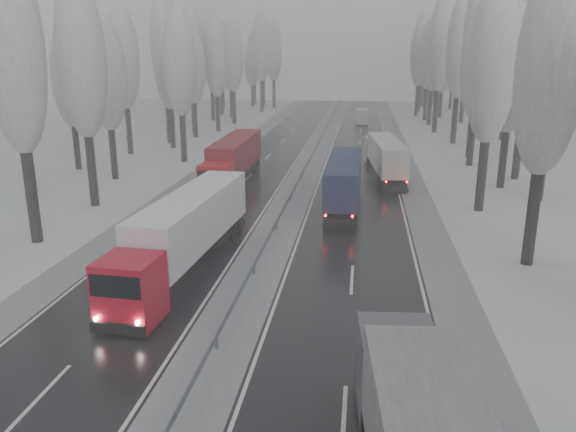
% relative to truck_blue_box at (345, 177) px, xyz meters
% --- Properties ---
extents(ground, '(260.00, 260.00, 0.00)m').
position_rel_truck_blue_box_xyz_m(ground, '(-4.28, -27.47, -2.22)').
color(ground, white).
rests_on(ground, ground).
extents(carriageway_right, '(7.50, 200.00, 0.03)m').
position_rel_truck_blue_box_xyz_m(carriageway_right, '(0.97, 2.53, -2.21)').
color(carriageway_right, black).
rests_on(carriageway_right, ground).
extents(carriageway_left, '(7.50, 200.00, 0.03)m').
position_rel_truck_blue_box_xyz_m(carriageway_left, '(-9.53, 2.53, -2.21)').
color(carriageway_left, black).
rests_on(carriageway_left, ground).
extents(median_slush, '(3.00, 200.00, 0.04)m').
position_rel_truck_blue_box_xyz_m(median_slush, '(-4.28, 2.53, -2.20)').
color(median_slush, '#9A9DA2').
rests_on(median_slush, ground).
extents(shoulder_right, '(2.40, 200.00, 0.04)m').
position_rel_truck_blue_box_xyz_m(shoulder_right, '(5.92, 2.53, -2.20)').
color(shoulder_right, '#9A9DA2').
rests_on(shoulder_right, ground).
extents(shoulder_left, '(2.40, 200.00, 0.04)m').
position_rel_truck_blue_box_xyz_m(shoulder_left, '(-14.48, 2.53, -2.20)').
color(shoulder_left, '#9A9DA2').
rests_on(shoulder_left, ground).
extents(median_guardrail, '(0.12, 200.00, 0.76)m').
position_rel_truck_blue_box_xyz_m(median_guardrail, '(-4.28, 2.52, -1.62)').
color(median_guardrail, slate).
rests_on(median_guardrail, ground).
extents(tree_16, '(3.60, 3.60, 16.53)m').
position_rel_truck_blue_box_xyz_m(tree_16, '(10.75, -11.80, 8.45)').
color(tree_16, black).
rests_on(tree_16, ground).
extents(tree_18, '(3.60, 3.60, 16.58)m').
position_rel_truck_blue_box_xyz_m(tree_18, '(10.23, -0.44, 8.48)').
color(tree_18, black).
rests_on(tree_18, ground).
extents(tree_19, '(3.60, 3.60, 14.57)m').
position_rel_truck_blue_box_xyz_m(tree_19, '(15.74, 3.56, 7.20)').
color(tree_19, black).
rests_on(tree_19, ground).
extents(tree_20, '(3.60, 3.60, 15.71)m').
position_rel_truck_blue_box_xyz_m(tree_20, '(13.61, 7.70, 7.92)').
color(tree_20, black).
rests_on(tree_20, ground).
extents(tree_21, '(3.60, 3.60, 18.62)m').
position_rel_truck_blue_box_xyz_m(tree_21, '(15.84, 11.70, 9.78)').
color(tree_21, black).
rests_on(tree_21, ground).
extents(tree_22, '(3.60, 3.60, 15.86)m').
position_rel_truck_blue_box_xyz_m(tree_22, '(12.74, 18.13, 8.02)').
color(tree_22, black).
rests_on(tree_22, ground).
extents(tree_23, '(3.60, 3.60, 13.55)m').
position_rel_truck_blue_box_xyz_m(tree_23, '(19.03, 22.13, 6.55)').
color(tree_23, black).
rests_on(tree_23, ground).
extents(tree_24, '(3.60, 3.60, 20.49)m').
position_rel_truck_blue_box_xyz_m(tree_24, '(13.62, 23.55, 10.97)').
color(tree_24, black).
rests_on(tree_24, ground).
extents(tree_25, '(3.60, 3.60, 19.44)m').
position_rel_truck_blue_box_xyz_m(tree_25, '(20.53, 27.55, 10.30)').
color(tree_25, black).
rests_on(tree_25, ground).
extents(tree_26, '(3.60, 3.60, 18.78)m').
position_rel_truck_blue_box_xyz_m(tree_26, '(13.28, 33.80, 9.88)').
color(tree_26, black).
rests_on(tree_26, ground).
extents(tree_27, '(3.60, 3.60, 17.62)m').
position_rel_truck_blue_box_xyz_m(tree_27, '(20.43, 37.80, 9.14)').
color(tree_27, black).
rests_on(tree_27, ground).
extents(tree_28, '(3.60, 3.60, 19.62)m').
position_rel_truck_blue_box_xyz_m(tree_28, '(12.06, 44.49, 10.42)').
color(tree_28, black).
rests_on(tree_28, ground).
extents(tree_29, '(3.60, 3.60, 18.11)m').
position_rel_truck_blue_box_xyz_m(tree_29, '(19.43, 48.49, 9.45)').
color(tree_29, black).
rests_on(tree_29, ground).
extents(tree_30, '(3.60, 3.60, 17.86)m').
position_rel_truck_blue_box_xyz_m(tree_30, '(12.28, 54.23, 9.30)').
color(tree_30, black).
rests_on(tree_30, ground).
extents(tree_31, '(3.60, 3.60, 18.58)m').
position_rel_truck_blue_box_xyz_m(tree_31, '(18.20, 58.23, 9.75)').
color(tree_31, black).
rests_on(tree_31, ground).
extents(tree_32, '(3.60, 3.60, 17.33)m').
position_rel_truck_blue_box_xyz_m(tree_32, '(12.35, 61.74, 8.96)').
color(tree_32, black).
rests_on(tree_32, ground).
extents(tree_33, '(3.60, 3.60, 14.33)m').
position_rel_truck_blue_box_xyz_m(tree_33, '(15.49, 65.74, 7.04)').
color(tree_33, black).
rests_on(tree_33, ground).
extents(tree_34, '(3.60, 3.60, 17.63)m').
position_rel_truck_blue_box_xyz_m(tree_34, '(11.45, 68.85, 9.15)').
color(tree_34, black).
rests_on(tree_34, ground).
extents(tree_35, '(3.60, 3.60, 18.25)m').
position_rel_truck_blue_box_xyz_m(tree_35, '(20.66, 72.85, 9.54)').
color(tree_35, black).
rests_on(tree_35, ground).
extents(tree_36, '(3.60, 3.60, 20.23)m').
position_rel_truck_blue_box_xyz_m(tree_36, '(12.75, 78.69, 10.80)').
color(tree_36, black).
rests_on(tree_36, ground).
extents(tree_37, '(3.60, 3.60, 16.37)m').
position_rel_truck_blue_box_xyz_m(tree_37, '(19.74, 82.69, 8.34)').
color(tree_37, black).
rests_on(tree_37, ground).
extents(tree_38, '(3.60, 3.60, 17.97)m').
position_rel_truck_blue_box_xyz_m(tree_38, '(14.45, 89.26, 9.37)').
color(tree_38, black).
rests_on(tree_38, ground).
extents(tree_39, '(3.60, 3.60, 16.19)m').
position_rel_truck_blue_box_xyz_m(tree_39, '(17.27, 93.26, 8.23)').
color(tree_39, black).
rests_on(tree_39, ground).
extents(tree_56, '(3.60, 3.60, 18.12)m').
position_rel_truck_blue_box_xyz_m(tree_56, '(-18.99, -11.76, 9.46)').
color(tree_56, black).
rests_on(tree_56, ground).
extents(tree_58, '(3.60, 3.60, 17.21)m').
position_rel_truck_blue_box_xyz_m(tree_58, '(-19.41, -2.90, 8.88)').
color(tree_58, black).
rests_on(tree_58, ground).
extents(tree_59, '(3.60, 3.60, 18.41)m').
position_rel_truck_blue_box_xyz_m(tree_59, '(-27.09, 1.10, 9.65)').
color(tree_59, black).
rests_on(tree_59, ground).
extents(tree_60, '(3.60, 3.60, 14.84)m').
position_rel_truck_blue_box_xyz_m(tree_60, '(-22.03, 6.73, 7.37)').
color(tree_60, black).
rests_on(tree_60, ground).
extents(tree_61, '(3.60, 3.60, 13.95)m').
position_rel_truck_blue_box_xyz_m(tree_61, '(-27.80, 10.73, 6.80)').
color(tree_61, black).
rests_on(tree_61, ground).
extents(tree_62, '(3.60, 3.60, 16.04)m').
position_rel_truck_blue_box_xyz_m(tree_62, '(-18.23, 16.26, 8.13)').
color(tree_62, black).
rests_on(tree_62, ground).
extents(tree_63, '(3.60, 3.60, 16.88)m').
position_rel_truck_blue_box_xyz_m(tree_63, '(-26.13, 20.26, 8.67)').
color(tree_63, black).
rests_on(tree_63, ground).
extents(tree_64, '(3.60, 3.60, 15.42)m').
position_rel_truck_blue_box_xyz_m(tree_64, '(-22.54, 25.25, 7.74)').
color(tree_64, black).
rests_on(tree_64, ground).
extents(tree_65, '(3.60, 3.60, 19.48)m').
position_rel_truck_blue_box_xyz_m(tree_65, '(-24.33, 29.25, 10.32)').
color(tree_65, black).
rests_on(tree_65, ground).
extents(tree_66, '(3.60, 3.60, 15.23)m').
position_rel_truck_blue_box_xyz_m(tree_66, '(-22.44, 34.88, 7.62)').
color(tree_66, black).
rests_on(tree_66, ground).
extents(tree_67, '(3.60, 3.60, 17.09)m').
position_rel_truck_blue_box_xyz_m(tree_67, '(-23.83, 38.88, 8.81)').
color(tree_67, black).
rests_on(tree_67, ground).
extents(tree_68, '(3.60, 3.60, 16.65)m').
position_rel_truck_blue_box_xyz_m(tree_68, '(-20.86, 41.64, 8.52)').
color(tree_68, black).
rests_on(tree_68, ground).
extents(tree_69, '(3.60, 3.60, 19.35)m').
position_rel_truck_blue_box_xyz_m(tree_69, '(-25.70, 45.64, 10.24)').
color(tree_69, black).
rests_on(tree_69, ground).
extents(tree_70, '(3.60, 3.60, 17.09)m').
position_rel_truck_blue_box_xyz_m(tree_70, '(-20.61, 51.72, 8.81)').
color(tree_70, black).
rests_on(tree_70, ground).
extents(tree_71, '(3.60, 3.60, 19.61)m').
position_rel_truck_blue_box_xyz_m(tree_71, '(-25.37, 55.72, 10.40)').
color(tree_71, black).
rests_on(tree_71, ground).
extents(tree_72, '(3.60, 3.60, 15.11)m').
position_rel_truck_blue_box_xyz_m(tree_72, '(-23.21, 61.07, 7.54)').
color(tree_72, black).
rests_on(tree_72, ground).
extents(tree_73, '(3.60, 3.60, 17.22)m').
position_rel_truck_blue_box_xyz_m(tree_73, '(-26.10, 65.07, 8.89)').
color(tree_73, black).
rests_on(tree_73, ground).
extents(tree_74, '(3.60, 3.60, 19.68)m').
position_rel_truck_blue_box_xyz_m(tree_74, '(-19.35, 71.86, 10.45)').
color(tree_74, black).
rests_on(tree_74, ground).
extents(tree_75, '(3.60, 3.60, 18.60)m').
position_rel_truck_blue_box_xyz_m(tree_75, '(-28.48, 75.86, 9.77)').
color(tree_75, black).
rests_on(tree_75, ground).
extents(tree_76, '(3.60, 3.60, 18.55)m').
position_rel_truck_blue_box_xyz_m(tree_76, '(-18.33, 81.25, 9.73)').
color(tree_76, black).
rests_on(tree_76, ground).
extents(tree_77, '(3.60, 3.60, 14.32)m').
position_rel_truck_blue_box_xyz_m(tree_77, '(-23.94, 85.25, 7.04)').
color(tree_77, black).
rests_on(tree_77, ground).
extents(tree_78, '(3.60, 3.60, 19.55)m').
position_rel_truck_blue_box_xyz_m(tree_78, '(-21.84, 87.84, 10.37)').
color(tree_78, black).
rests_on(tree_78, ground).
extents(tree_79, '(3.60, 3.60, 17.07)m').
position_rel_truck_blue_box_xyz_m(tree_79, '(-24.61, 91.84, 8.79)').
color(tree_79, black).
rests_on(tree_79, ground).
extents(truck_blue_box, '(2.51, 14.88, 3.81)m').
position_rel_truck_blue_box_xyz_m(truck_blue_box, '(0.00, 0.00, 0.00)').
color(truck_blue_box, navy).
rests_on(truck_blue_box, ground).
extents(truck_cream_box, '(3.69, 14.64, 3.72)m').
position_rel_truck_blue_box_xyz_m(truck_cream_box, '(3.45, 10.98, -0.05)').
color(truck_cream_box, beige).
rests_on(truck_cream_box, ground).
extents(box_truck_distant, '(2.31, 6.86, 2.53)m').
position_rel_truck_blue_box_xyz_m(box_truck_distant, '(1.05, 54.31, -0.93)').
color(box_truck_distant, '#AAAEB1').
rests_on(box_truck_distant, ground).
extents(truck_red_white, '(3.49, 15.81, 4.03)m').
position_rel_truck_blue_box_xyz_m(truck_red_white, '(-8.06, -15.14, 0.13)').
color(truck_red_white, '#B70A1F').
rests_on(truck_red_white, ground).
extents(truck_red_red, '(2.74, 15.96, 4.08)m').
position_rel_truck_blue_box_xyz_m(truck_red_red, '(-10.25, 6.03, 0.16)').
color(truck_red_red, red).
rests_on(truck_red_red, ground).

